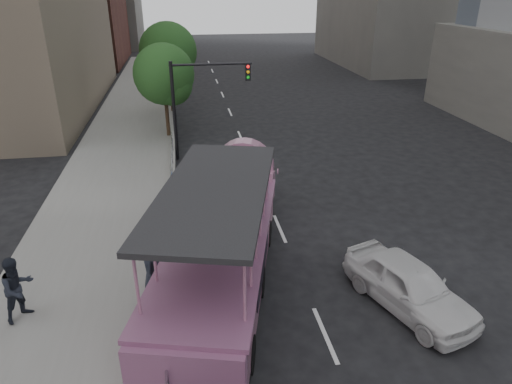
{
  "coord_description": "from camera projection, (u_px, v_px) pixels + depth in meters",
  "views": [
    {
      "loc": [
        -2.4,
        -11.26,
        8.71
      ],
      "look_at": [
        -0.05,
        3.3,
        1.96
      ],
      "focal_mm": 32.0,
      "sensor_mm": 36.0,
      "label": 1
    }
  ],
  "objects": [
    {
      "name": "pedestrian_mid",
      "position": [
        18.0,
        288.0,
        12.28
      ],
      "size": [
        1.14,
        1.16,
        1.88
      ],
      "primitive_type": "imported",
      "rotation": [
        0.0,
        0.0,
        0.86
      ],
      "color": "#222732",
      "rests_on": "sidewalk"
    },
    {
      "name": "street_tree_far",
      "position": [
        170.0,
        54.0,
        31.52
      ],
      "size": [
        3.97,
        3.97,
        6.45
      ],
      "color": "#3A281A",
      "rests_on": "ground"
    },
    {
      "name": "ground",
      "position": [
        275.0,
        293.0,
        14.08
      ],
      "size": [
        160.0,
        160.0,
        0.0
      ],
      "primitive_type": "plane",
      "color": "black"
    },
    {
      "name": "pedestrian_far",
      "position": [
        152.0,
        268.0,
        13.33
      ],
      "size": [
        0.6,
        0.86,
        1.67
      ],
      "primitive_type": "imported",
      "rotation": [
        0.0,
        0.0,
        1.48
      ],
      "color": "#222732",
      "rests_on": "sidewalk"
    },
    {
      "name": "car",
      "position": [
        409.0,
        285.0,
        13.23
      ],
      "size": [
        3.11,
        4.67,
        1.48
      ],
      "primitive_type": "imported",
      "rotation": [
        0.0,
        0.0,
        0.34
      ],
      "color": "white",
      "rests_on": "ground"
    },
    {
      "name": "guardrail",
      "position": [
        170.0,
        237.0,
        14.95
      ],
      "size": [
        0.07,
        22.0,
        0.71
      ],
      "color": "#ACADB0",
      "rests_on": "kerb_wall"
    },
    {
      "name": "parking_sign",
      "position": [
        173.0,
        199.0,
        16.46
      ],
      "size": [
        0.09,
        0.58,
        2.59
      ],
      "color": "black",
      "rests_on": "ground"
    },
    {
      "name": "kerb_wall",
      "position": [
        172.0,
        254.0,
        15.22
      ],
      "size": [
        0.24,
        30.0,
        0.36
      ],
      "primitive_type": "cube",
      "color": "#A1A19C",
      "rests_on": "sidewalk"
    },
    {
      "name": "street_tree_near",
      "position": [
        166.0,
        77.0,
        26.31
      ],
      "size": [
        3.52,
        3.52,
        5.72
      ],
      "color": "#3A281A",
      "rests_on": "ground"
    },
    {
      "name": "duck_boat",
      "position": [
        226.0,
        234.0,
        14.7
      ],
      "size": [
        5.35,
        11.36,
        3.68
      ],
      "color": "black",
      "rests_on": "ground"
    },
    {
      "name": "sidewalk",
      "position": [
        119.0,
        177.0,
        22.16
      ],
      "size": [
        5.5,
        80.0,
        0.3
      ],
      "primitive_type": "cube",
      "color": "gray",
      "rests_on": "ground"
    },
    {
      "name": "traffic_signal",
      "position": [
        196.0,
        94.0,
        23.6
      ],
      "size": [
        4.2,
        0.32,
        5.2
      ],
      "color": "black",
      "rests_on": "ground"
    }
  ]
}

